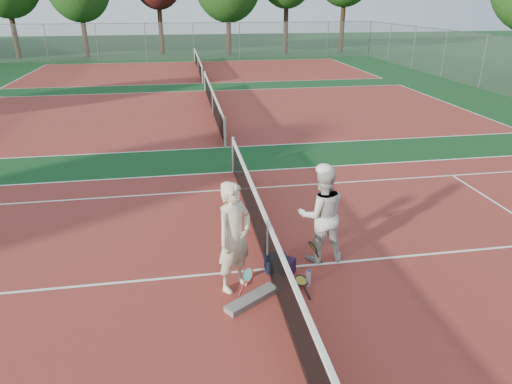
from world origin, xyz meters
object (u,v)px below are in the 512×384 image
at_px(player_a, 234,237).
at_px(sports_bag_purple, 285,265).
at_px(water_bottle, 308,279).
at_px(player_b, 321,215).
at_px(racket_black_held, 313,254).
at_px(racket_spare, 301,282).
at_px(net_main, 268,246).
at_px(sports_bag_navy, 276,263).
at_px(racket_red, 248,282).

bearing_deg(player_a, sports_bag_purple, -21.05).
height_order(player_a, water_bottle, player_a).
bearing_deg(player_b, player_a, 22.07).
xyz_separation_m(racket_black_held, racket_spare, (-0.39, -0.63, -0.20)).
bearing_deg(net_main, sports_bag_purple, -26.30).
bearing_deg(sports_bag_navy, racket_black_held, 3.70).
xyz_separation_m(racket_red, sports_bag_purple, (0.81, 0.61, -0.12)).
bearing_deg(sports_bag_purple, net_main, 153.70).
bearing_deg(net_main, racket_black_held, -0.57).
xyz_separation_m(sports_bag_purple, water_bottle, (0.33, -0.51, 0.00)).
distance_m(player_b, racket_black_held, 0.78).
bearing_deg(racket_black_held, player_b, -146.45).
relative_size(sports_bag_navy, water_bottle, 1.35).
height_order(racket_spare, water_bottle, water_bottle).
bearing_deg(sports_bag_navy, racket_red, -132.96).
bearing_deg(racket_black_held, sports_bag_navy, -11.93).
bearing_deg(sports_bag_navy, player_b, 17.14).
height_order(racket_red, sports_bag_navy, racket_red).
distance_m(player_b, sports_bag_navy, 1.30).
bearing_deg(racket_red, net_main, 24.34).
bearing_deg(sports_bag_purple, racket_spare, -67.88).
distance_m(racket_red, water_bottle, 1.14).
bearing_deg(sports_bag_navy, racket_spare, -58.42).
bearing_deg(player_b, sports_bag_navy, 17.65).
height_order(player_a, racket_black_held, player_a).
relative_size(player_a, player_b, 1.05).
height_order(net_main, water_bottle, net_main).
bearing_deg(water_bottle, sports_bag_purple, 122.31).
bearing_deg(racket_red, sports_bag_navy, 15.32).
relative_size(racket_red, racket_spare, 0.90).
bearing_deg(net_main, player_b, 12.23).
bearing_deg(racket_spare, player_a, 76.14).
height_order(sports_bag_purple, water_bottle, water_bottle).
bearing_deg(water_bottle, sports_bag_navy, 128.58).
bearing_deg(player_a, net_main, -5.05).
bearing_deg(racket_black_held, net_main, -16.20).
height_order(player_b, sports_bag_purple, player_b).
bearing_deg(racket_spare, player_b, -40.77).
bearing_deg(racket_red, racket_spare, -24.97).
relative_size(racket_spare, sports_bag_purple, 1.63).
bearing_deg(racket_spare, water_bottle, -108.19).
distance_m(player_a, player_b, 1.94).
distance_m(net_main, water_bottle, 0.98).
relative_size(net_main, player_a, 5.35).
distance_m(player_b, water_bottle, 1.31).
relative_size(player_a, racket_black_held, 3.80).
bearing_deg(player_a, player_b, -17.52).
xyz_separation_m(racket_spare, water_bottle, (0.13, -0.03, 0.08)).
bearing_deg(water_bottle, net_main, 133.31).
relative_size(player_a, sports_bag_purple, 5.60).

